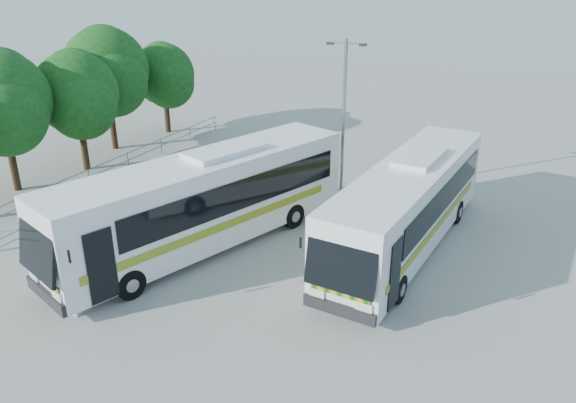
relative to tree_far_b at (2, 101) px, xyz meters
The scene contains 10 objects.
ground 13.85m from the tree_far_b, ahead, with size 100.00×100.00×0.00m, color #969691.
kerb_divider 11.65m from the tree_far_b, ahead, with size 0.40×16.00×0.15m, color #B2B2AD.
railing 5.62m from the tree_far_b, 42.90° to the left, with size 0.06×22.00×1.00m.
tree_far_b is the anchor object (origin of this frame).
tree_far_c 4.01m from the tree_far_b, 77.09° to the left, with size 4.97×4.69×6.49m.
tree_far_d 7.61m from the tree_far_b, 92.23° to the left, with size 5.62×5.30×7.33m.
tree_far_e 12.13m from the tree_far_b, 88.17° to the left, with size 4.54×4.28×5.92m.
coach_main 12.32m from the tree_far_b, ahead, with size 6.91×13.43×3.69m.
coach_adjacent 19.57m from the tree_far_b, ahead, with size 3.61×12.62×3.45m.
lamppost 16.27m from the tree_far_b, 22.63° to the left, with size 1.84×0.35×7.52m.
Camera 1 is at (10.61, -16.90, 10.53)m, focal length 35.00 mm.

